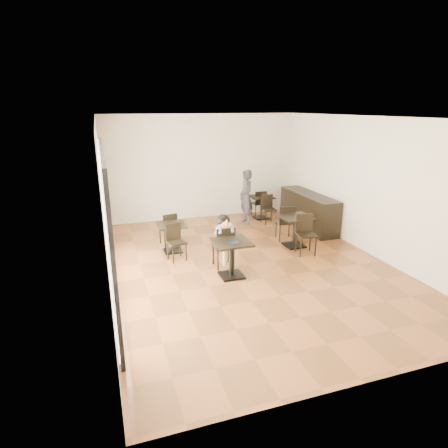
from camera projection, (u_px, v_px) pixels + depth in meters
name	position (u px, v px, depth m)	size (l,w,h in m)	color
floor	(249.00, 264.00, 8.44)	(6.00, 8.00, 0.01)	brown
ceiling	(252.00, 117.00, 7.47)	(6.00, 8.00, 0.01)	white
wall_back	(202.00, 167.00, 11.58)	(6.00, 0.01, 3.20)	silver
wall_front	(381.00, 270.00, 4.33)	(6.00, 0.01, 3.20)	silver
wall_left	(103.00, 206.00, 7.06)	(0.01, 8.00, 3.20)	silver
wall_right	(368.00, 186.00, 8.85)	(0.01, 8.00, 3.20)	silver
storefront_window	(107.00, 224.00, 6.68)	(0.04, 4.50, 2.60)	white
child_table	(232.00, 259.00, 7.73)	(0.74, 0.74, 0.78)	black
child_chair	(223.00, 246.00, 8.20)	(0.42, 0.42, 0.94)	black
child	(223.00, 241.00, 8.17)	(0.42, 0.59, 1.18)	slate
plate	(233.00, 242.00, 7.52)	(0.26, 0.26, 0.02)	black
pizza_slice	(226.00, 225.00, 7.86)	(0.27, 0.21, 0.06)	#E8C184
adult_patron	(246.00, 197.00, 11.20)	(0.59, 0.39, 1.62)	#35353A
cafe_table_mid	(295.00, 231.00, 9.42)	(0.75, 0.75, 0.79)	black
cafe_table_left	(172.00, 238.00, 9.08)	(0.66, 0.66, 0.70)	black
cafe_table_back	(261.00, 207.00, 11.81)	(0.67, 0.67, 0.71)	black
chair_mid_a	(285.00, 222.00, 9.90)	(0.43, 0.43, 0.95)	black
chair_mid_b	(306.00, 235.00, 8.90)	(0.43, 0.43, 0.95)	black
chair_left_a	(168.00, 228.00, 9.56)	(0.38, 0.38, 0.84)	black
chair_left_b	(177.00, 243.00, 8.56)	(0.38, 0.38, 0.84)	black
chair_back_a	(259.00, 203.00, 12.00)	(0.38, 0.38, 0.85)	black
chair_back_b	(269.00, 210.00, 11.29)	(0.38, 0.38, 0.85)	black
service_counter	(308.00, 211.00, 10.89)	(0.60, 2.40, 1.00)	black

